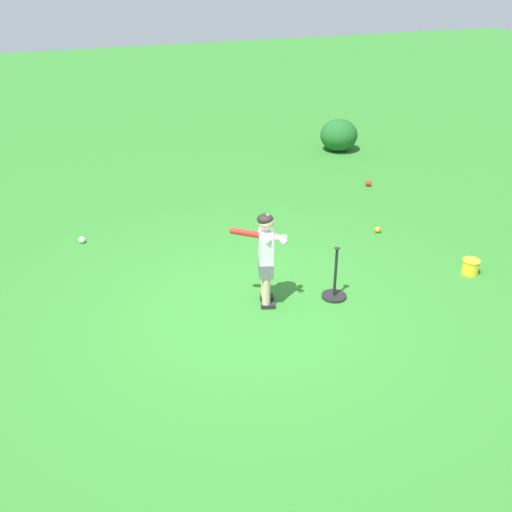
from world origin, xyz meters
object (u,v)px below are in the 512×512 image
(play_ball_near_batter, at_px, (82,240))
(toy_bucket, at_px, (471,266))
(batting_tee, at_px, (334,289))
(play_ball_by_bucket, at_px, (378,230))
(child_batter, at_px, (266,251))
(play_ball_center_lawn, at_px, (368,183))

(play_ball_near_batter, relative_size, toy_bucket, 0.42)
(batting_tee, xyz_separation_m, toy_bucket, (1.80, -0.08, -0.01))
(play_ball_near_batter, xyz_separation_m, batting_tee, (2.52, -2.45, 0.06))
(toy_bucket, bearing_deg, play_ball_by_bucket, 106.85)
(child_batter, bearing_deg, play_ball_near_batter, 127.13)
(child_batter, relative_size, play_ball_by_bucket, 12.64)
(play_ball_center_lawn, bearing_deg, toy_bucket, -96.92)
(play_ball_by_bucket, height_order, toy_bucket, toy_bucket)
(play_ball_center_lawn, relative_size, batting_tee, 0.16)
(play_ball_center_lawn, xyz_separation_m, play_ball_near_batter, (-4.69, -0.55, -0.01))
(play_ball_near_batter, bearing_deg, batting_tee, -44.21)
(play_ball_near_batter, bearing_deg, child_batter, -52.87)
(play_ball_by_bucket, height_order, play_ball_center_lawn, play_ball_center_lawn)
(child_batter, xyz_separation_m, play_ball_by_bucket, (2.14, 1.19, -0.61))
(play_ball_by_bucket, distance_m, toy_bucket, 1.49)
(play_ball_near_batter, xyz_separation_m, toy_bucket, (4.32, -2.53, 0.05))
(batting_tee, bearing_deg, child_batter, 168.99)
(child_batter, distance_m, batting_tee, 0.96)
(child_batter, bearing_deg, batting_tee, -11.01)
(child_batter, xyz_separation_m, play_ball_center_lawn, (2.95, 2.85, -0.60))
(play_ball_center_lawn, distance_m, batting_tee, 3.70)
(play_ball_by_bucket, relative_size, toy_bucket, 0.40)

